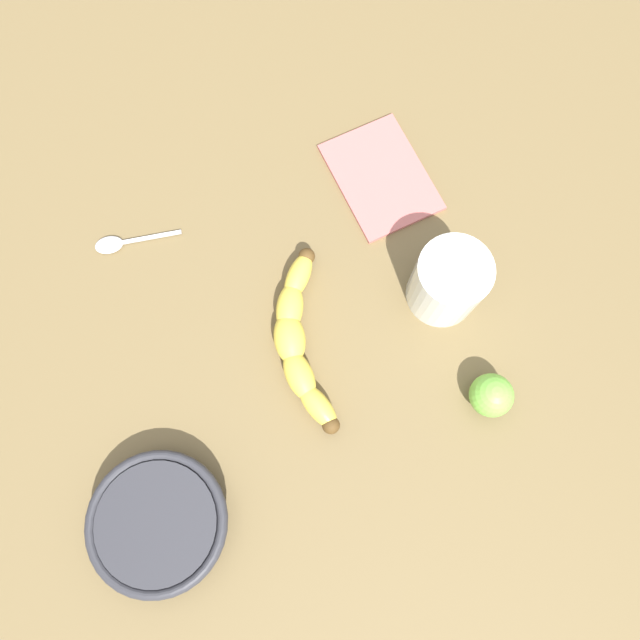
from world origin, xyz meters
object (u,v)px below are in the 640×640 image
object	(u,v)px
banana	(298,341)
ceramic_bowl	(159,522)
lime_fruit	(491,395)
teaspoon	(114,244)
smoothie_glass	(447,283)

from	to	relation	value
banana	ceramic_bowl	world-z (taller)	ceramic_bowl
ceramic_bowl	lime_fruit	distance (cm)	40.44
banana	teaspoon	world-z (taller)	banana
ceramic_bowl	teaspoon	bearing A→B (deg)	-171.71
smoothie_glass	ceramic_bowl	world-z (taller)	smoothie_glass
banana	lime_fruit	size ratio (longest dim) A/B	4.50
smoothie_glass	teaspoon	size ratio (longest dim) A/B	0.83
ceramic_bowl	lime_fruit	size ratio (longest dim) A/B	3.04
banana	lime_fruit	world-z (taller)	lime_fruit
banana	ceramic_bowl	bearing A→B (deg)	-44.99
ceramic_bowl	smoothie_glass	bearing A→B (deg)	123.43
banana	smoothie_glass	size ratio (longest dim) A/B	2.47
ceramic_bowl	teaspoon	world-z (taller)	ceramic_bowl
banana	teaspoon	size ratio (longest dim) A/B	2.06
lime_fruit	smoothie_glass	bearing A→B (deg)	-166.05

